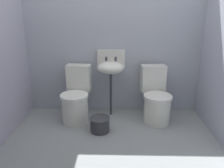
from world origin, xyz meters
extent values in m
cube|color=gray|center=(0.00, 0.00, -0.04)|extent=(3.06, 2.53, 0.08)
cube|color=#A3A9B7|center=(0.00, 1.11, 1.21)|extent=(3.06, 0.10, 2.42)
cylinder|color=white|center=(-0.55, 0.62, 0.19)|extent=(0.42, 0.42, 0.38)
cylinder|color=white|center=(-0.55, 0.62, 0.40)|extent=(0.44, 0.44, 0.04)
cube|color=white|center=(-0.52, 0.92, 0.58)|extent=(0.38, 0.22, 0.40)
cylinder|color=silver|center=(0.64, 0.62, 0.19)|extent=(0.42, 0.42, 0.38)
cylinder|color=silver|center=(0.64, 0.62, 0.40)|extent=(0.44, 0.44, 0.04)
cube|color=silver|center=(0.60, 0.92, 0.58)|extent=(0.38, 0.22, 0.40)
cylinder|color=#36363C|center=(-0.03, 0.87, 0.33)|extent=(0.04, 0.04, 0.66)
ellipsoid|color=white|center=(-0.03, 0.87, 0.75)|extent=(0.40, 0.32, 0.18)
cube|color=white|center=(-0.03, 1.04, 0.85)|extent=(0.42, 0.04, 0.28)
cylinder|color=#36363C|center=(-0.10, 0.93, 0.87)|extent=(0.04, 0.04, 0.06)
cylinder|color=#36363C|center=(0.04, 0.93, 0.87)|extent=(0.04, 0.04, 0.06)
cylinder|color=#36363C|center=(-0.17, 0.35, 0.10)|extent=(0.26, 0.26, 0.19)
torus|color=#363C38|center=(-0.17, 0.35, 0.19)|extent=(0.28, 0.28, 0.02)
camera|label=1|loc=(0.07, -2.38, 1.57)|focal=36.55mm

